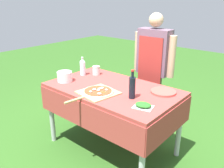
# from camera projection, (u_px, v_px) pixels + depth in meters

# --- Properties ---
(ground_plane) EXTENTS (12.00, 12.00, 0.00)m
(ground_plane) POSITION_uv_depth(u_px,v_px,m) (112.00, 147.00, 2.86)
(ground_plane) COLOR #2D5B1E
(prep_table) EXTENTS (1.45, 0.87, 0.77)m
(prep_table) POSITION_uv_depth(u_px,v_px,m) (112.00, 96.00, 2.62)
(prep_table) COLOR #A83D38
(prep_table) RESTS_ON ground
(person_cook) EXTENTS (0.57, 0.19, 1.53)m
(person_cook) POSITION_uv_depth(u_px,v_px,m) (153.00, 63.00, 3.03)
(person_cook) COLOR #70604C
(person_cook) RESTS_ON ground
(pizza_on_peel) EXTENTS (0.40, 0.59, 0.05)m
(pizza_on_peel) POSITION_uv_depth(u_px,v_px,m) (97.00, 92.00, 2.43)
(pizza_on_peel) COLOR tan
(pizza_on_peel) RESTS_ON prep_table
(oil_bottle) EXTENTS (0.06, 0.06, 0.29)m
(oil_bottle) POSITION_uv_depth(u_px,v_px,m) (132.00, 87.00, 2.28)
(oil_bottle) COLOR black
(oil_bottle) RESTS_ON prep_table
(water_bottle) EXTENTS (0.07, 0.07, 0.23)m
(water_bottle) POSITION_uv_depth(u_px,v_px,m) (83.00, 67.00, 2.96)
(water_bottle) COLOR silver
(water_bottle) RESTS_ON prep_table
(herb_container) EXTENTS (0.20, 0.17, 0.04)m
(herb_container) POSITION_uv_depth(u_px,v_px,m) (143.00, 105.00, 2.12)
(herb_container) COLOR silver
(herb_container) RESTS_ON prep_table
(mixing_tub) EXTENTS (0.17, 0.17, 0.12)m
(mixing_tub) POSITION_uv_depth(u_px,v_px,m) (65.00, 77.00, 2.76)
(mixing_tub) COLOR silver
(mixing_tub) RESTS_ON prep_table
(plate_stack) EXTENTS (0.26, 0.26, 0.02)m
(plate_stack) POSITION_uv_depth(u_px,v_px,m) (163.00, 92.00, 2.45)
(plate_stack) COLOR #DB4C42
(plate_stack) RESTS_ON prep_table
(sauce_jar) EXTENTS (0.10, 0.10, 0.11)m
(sauce_jar) POSITION_uv_depth(u_px,v_px,m) (96.00, 71.00, 2.99)
(sauce_jar) COLOR silver
(sauce_jar) RESTS_ON prep_table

